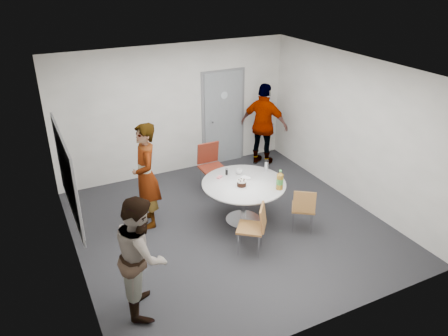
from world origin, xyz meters
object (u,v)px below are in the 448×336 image
chair_far (211,162)px  person_right (264,125)px  chair_near_left (256,224)px  chair_near_right (304,206)px  table (246,188)px  person_left (142,255)px  whiteboard (67,175)px  person_main (146,176)px  door (223,118)px

chair_far → person_right: bearing=-159.7°
chair_near_left → chair_near_right: (1.00, 0.15, -0.02)m
table → chair_near_right: size_ratio=1.79×
chair_near_right → person_left: (-2.89, -0.53, 0.34)m
chair_far → person_left: (-2.13, -2.57, 0.23)m
whiteboard → person_main: whiteboard is taller
chair_near_right → door: bearing=124.1°
door → chair_near_left: bearing=-108.0°
table → person_right: 2.44m
person_left → whiteboard: bearing=38.3°
table → chair_far: bearing=92.3°
table → chair_near_right: bearing=-45.6°
whiteboard → door: bearing=32.7°
chair_near_right → chair_far: 2.18m
door → chair_near_right: 3.20m
whiteboard → person_left: size_ratio=1.16×
chair_near_left → chair_far: size_ratio=0.86×
chair_near_right → person_left: person_left is taller
table → chair_far: 1.33m
chair_far → person_left: 3.35m
table → chair_far: table is taller
whiteboard → table: bearing=-3.2°
whiteboard → person_main: bearing=22.2°
chair_near_right → table: bearing=169.8°
chair_near_left → person_main: bearing=76.6°
whiteboard → chair_near_left: whiteboard is taller
whiteboard → person_left: 1.65m
chair_near_right → chair_near_left: bearing=-136.3°
person_main → person_right: person_right is taller
chair_near_left → person_right: (1.79, 2.77, 0.41)m
table → person_left: bearing=-150.4°
door → chair_near_right: (-0.07, -3.15, -0.54)m
person_main → whiteboard: bearing=-61.0°
table → chair_near_left: bearing=-109.2°
person_right → door: bearing=17.4°
table → person_main: (-1.53, 0.67, 0.27)m
whiteboard → table: size_ratio=1.33×
door → person_right: (0.72, -0.53, -0.11)m
door → chair_near_left: door is taller
table → whiteboard: bearing=176.8°
table → chair_near_left: size_ratio=1.73×
chair_far → person_main: 1.65m
person_left → person_right: person_right is taller
door → person_main: door is taller
whiteboard → chair_near_left: 2.85m
whiteboard → chair_near_left: bearing=-22.2°
chair_near_right → chair_far: size_ratio=0.83×
person_main → chair_near_left: bearing=45.6°
chair_near_left → person_right: 3.32m
whiteboard → chair_near_left: (2.49, -1.02, -0.95)m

